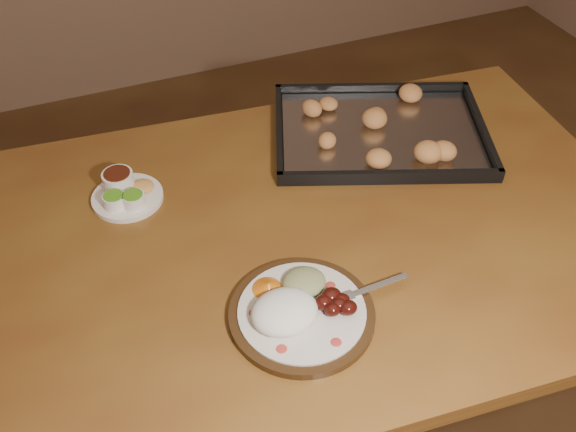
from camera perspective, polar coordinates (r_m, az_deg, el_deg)
name	(u,v)px	position (r m, az deg, el deg)	size (l,w,h in m)	color
ground	(385,420)	(1.91, 8.60, -17.50)	(4.00, 4.00, 0.00)	brown
dining_table	(283,267)	(1.35, -0.44, -4.53)	(1.57, 1.03, 0.75)	brown
dinner_plate	(299,309)	(1.13, 0.95, -8.27)	(0.34, 0.26, 0.06)	#301D0D
condiment_saucer	(125,192)	(1.38, -14.29, 2.06)	(0.15, 0.15, 0.05)	white
baking_tray	(380,130)	(1.54, 8.20, 7.55)	(0.58, 0.51, 0.05)	black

